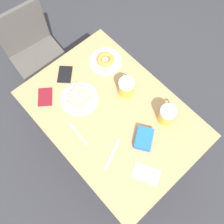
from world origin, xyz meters
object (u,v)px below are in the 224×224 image
object	(u,v)px
napkin_folded	(146,174)
passport_near_edge	(45,97)
beer_mug_left	(126,87)
passport_far_edge	(65,74)
beer_mug_center	(167,115)
knife	(112,154)
plate_with_donut	(106,60)
chair	(33,48)
fork	(78,134)
blue_pouch	(144,139)
plate_with_cake	(79,98)

from	to	relation	value
napkin_folded	passport_near_edge	world-z (taller)	passport_near_edge
beer_mug_left	passport_far_edge	distance (m)	0.42
beer_mug_left	beer_mug_center	distance (m)	0.30
beer_mug_left	knife	xyz separation A→B (m)	(-0.34, -0.24, -0.06)
plate_with_donut	passport_near_edge	world-z (taller)	plate_with_donut
napkin_folded	beer_mug_left	bearing A→B (deg)	58.97
chair	plate_with_donut	xyz separation A→B (m)	(0.24, -0.62, 0.25)
plate_with_donut	passport_near_edge	size ratio (longest dim) A/B	1.42
napkin_folded	fork	bearing A→B (deg)	106.73
knife	blue_pouch	bearing A→B (deg)	-17.49
plate_with_cake	plate_with_donut	distance (m)	0.32
plate_with_donut	beer_mug_center	xyz separation A→B (m)	(-0.00, -0.55, 0.04)
fork	passport_near_edge	distance (m)	0.33
chair	passport_far_edge	distance (m)	0.57
beer_mug_left	knife	bearing A→B (deg)	-144.00
blue_pouch	passport_far_edge	bearing A→B (deg)	95.74
napkin_folded	blue_pouch	distance (m)	0.20
fork	passport_near_edge	world-z (taller)	passport_near_edge
passport_far_edge	napkin_folded	bearing A→B (deg)	-94.48
beer_mug_center	passport_near_edge	bearing A→B (deg)	126.77
beer_mug_center	napkin_folded	xyz separation A→B (m)	(-0.32, -0.16, -0.06)
plate_with_cake	beer_mug_center	xyz separation A→B (m)	(0.30, -0.45, 0.04)
beer_mug_center	knife	bearing A→B (deg)	172.17
napkin_folded	plate_with_cake	bearing A→B (deg)	88.06
beer_mug_left	fork	size ratio (longest dim) A/B	0.71
beer_mug_left	passport_near_edge	bearing A→B (deg)	142.26
chair	passport_far_edge	xyz separation A→B (m)	(-0.02, -0.52, 0.24)
plate_with_donut	knife	distance (m)	0.63
beer_mug_center	napkin_folded	world-z (taller)	beer_mug_center
fork	blue_pouch	world-z (taller)	blue_pouch
napkin_folded	knife	world-z (taller)	napkin_folded
chair	passport_near_edge	world-z (taller)	chair
fork	beer_mug_center	bearing A→B (deg)	-31.66
knife	beer_mug_left	bearing A→B (deg)	36.00
chair	passport_far_edge	size ratio (longest dim) A/B	5.65
chair	plate_with_cake	xyz separation A→B (m)	(-0.06, -0.72, 0.25)
blue_pouch	knife	bearing A→B (deg)	162.51
chair	blue_pouch	world-z (taller)	chair
napkin_folded	fork	xyz separation A→B (m)	(-0.13, 0.44, -0.00)
passport_near_edge	plate_with_donut	bearing A→B (deg)	-7.27
beer_mug_center	knife	world-z (taller)	beer_mug_center
napkin_folded	passport_far_edge	xyz separation A→B (m)	(0.06, 0.82, 0.00)
fork	knife	size ratio (longest dim) A/B	0.98
passport_far_edge	blue_pouch	distance (m)	0.67
beer_mug_left	passport_far_edge	xyz separation A→B (m)	(-0.21, 0.36, -0.06)
knife	blue_pouch	xyz separation A→B (m)	(0.19, -0.06, 0.02)
beer_mug_center	beer_mug_left	bearing A→B (deg)	99.77
knife	passport_far_edge	size ratio (longest dim) A/B	1.20
beer_mug_center	passport_near_edge	xyz separation A→B (m)	(-0.46, 0.61, -0.06)
napkin_folded	passport_near_edge	distance (m)	0.78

